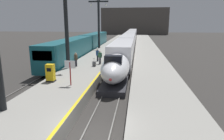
{
  "coord_description": "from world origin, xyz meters",
  "views": [
    {
      "loc": [
        2.16,
        -9.6,
        6.25
      ],
      "look_at": [
        -0.24,
        9.14,
        1.8
      ],
      "focal_mm": 32.3,
      "sensor_mm": 36.0,
      "label": 1
    }
  ],
  "objects_px": {
    "ticket_machine_yellow": "(51,74)",
    "passenger_far_waiting": "(100,56)",
    "passenger_near_edge": "(76,58)",
    "passenger_mid_platform": "(97,54)",
    "station_column_mid": "(66,20)",
    "rolling_suitcase": "(94,64)",
    "departure_info_board": "(70,68)",
    "highspeed_train_main": "(130,40)",
    "regional_train_adjacent": "(85,44)",
    "station_column_far": "(99,20)"
  },
  "relations": [
    {
      "from": "rolling_suitcase",
      "to": "ticket_machine_yellow",
      "type": "xyz_separation_m",
      "value": [
        -2.51,
        -6.85,
        0.44
      ]
    },
    {
      "from": "passenger_near_edge",
      "to": "rolling_suitcase",
      "type": "distance_m",
      "value": 2.3
    },
    {
      "from": "station_column_mid",
      "to": "rolling_suitcase",
      "type": "relative_size",
      "value": 9.22
    },
    {
      "from": "highspeed_train_main",
      "to": "passenger_mid_platform",
      "type": "distance_m",
      "value": 26.36
    },
    {
      "from": "departure_info_board",
      "to": "station_column_far",
      "type": "bearing_deg",
      "value": 95.52
    },
    {
      "from": "passenger_mid_platform",
      "to": "rolling_suitcase",
      "type": "bearing_deg",
      "value": -85.8
    },
    {
      "from": "passenger_far_waiting",
      "to": "ticket_machine_yellow",
      "type": "bearing_deg",
      "value": -108.98
    },
    {
      "from": "departure_info_board",
      "to": "ticket_machine_yellow",
      "type": "bearing_deg",
      "value": 158.61
    },
    {
      "from": "station_column_mid",
      "to": "passenger_far_waiting",
      "type": "distance_m",
      "value": 6.19
    },
    {
      "from": "regional_train_adjacent",
      "to": "passenger_far_waiting",
      "type": "xyz_separation_m",
      "value": [
        5.47,
        -13.39,
        -0.09
      ]
    },
    {
      "from": "regional_train_adjacent",
      "to": "ticket_machine_yellow",
      "type": "relative_size",
      "value": 22.87
    },
    {
      "from": "passenger_near_edge",
      "to": "rolling_suitcase",
      "type": "relative_size",
      "value": 1.72
    },
    {
      "from": "ticket_machine_yellow",
      "to": "passenger_far_waiting",
      "type": "bearing_deg",
      "value": 71.02
    },
    {
      "from": "regional_train_adjacent",
      "to": "passenger_mid_platform",
      "type": "bearing_deg",
      "value": -67.57
    },
    {
      "from": "passenger_far_waiting",
      "to": "rolling_suitcase",
      "type": "height_order",
      "value": "passenger_far_waiting"
    },
    {
      "from": "passenger_far_waiting",
      "to": "regional_train_adjacent",
      "type": "bearing_deg",
      "value": 112.22
    },
    {
      "from": "highspeed_train_main",
      "to": "passenger_near_edge",
      "type": "height_order",
      "value": "highspeed_train_main"
    },
    {
      "from": "rolling_suitcase",
      "to": "ticket_machine_yellow",
      "type": "relative_size",
      "value": 0.61
    },
    {
      "from": "highspeed_train_main",
      "to": "station_column_mid",
      "type": "distance_m",
      "value": 31.57
    },
    {
      "from": "ticket_machine_yellow",
      "to": "departure_info_board",
      "type": "bearing_deg",
      "value": -21.39
    },
    {
      "from": "station_column_far",
      "to": "rolling_suitcase",
      "type": "bearing_deg",
      "value": -81.02
    },
    {
      "from": "passenger_mid_platform",
      "to": "departure_info_board",
      "type": "xyz_separation_m",
      "value": [
        -0.12,
        -11.07,
        0.52
      ]
    },
    {
      "from": "ticket_machine_yellow",
      "to": "departure_info_board",
      "type": "relative_size",
      "value": 0.75
    },
    {
      "from": "station_column_far",
      "to": "departure_info_board",
      "type": "bearing_deg",
      "value": -84.48
    },
    {
      "from": "ticket_machine_yellow",
      "to": "departure_info_board",
      "type": "distance_m",
      "value": 2.43
    },
    {
      "from": "passenger_near_edge",
      "to": "rolling_suitcase",
      "type": "height_order",
      "value": "passenger_near_edge"
    },
    {
      "from": "station_column_mid",
      "to": "departure_info_board",
      "type": "height_order",
      "value": "station_column_mid"
    },
    {
      "from": "passenger_near_edge",
      "to": "passenger_mid_platform",
      "type": "xyz_separation_m",
      "value": [
        1.92,
        3.68,
        0.0
      ]
    },
    {
      "from": "station_column_far",
      "to": "ticket_machine_yellow",
      "type": "relative_size",
      "value": 5.99
    },
    {
      "from": "station_column_mid",
      "to": "rolling_suitcase",
      "type": "height_order",
      "value": "station_column_mid"
    },
    {
      "from": "regional_train_adjacent",
      "to": "passenger_mid_platform",
      "type": "relative_size",
      "value": 21.66
    },
    {
      "from": "station_column_mid",
      "to": "station_column_far",
      "type": "height_order",
      "value": "station_column_far"
    },
    {
      "from": "highspeed_train_main",
      "to": "ticket_machine_yellow",
      "type": "relative_size",
      "value": 47.67
    },
    {
      "from": "station_column_far",
      "to": "passenger_near_edge",
      "type": "distance_m",
      "value": 18.99
    },
    {
      "from": "highspeed_train_main",
      "to": "departure_info_board",
      "type": "bearing_deg",
      "value": -95.23
    },
    {
      "from": "rolling_suitcase",
      "to": "departure_info_board",
      "type": "relative_size",
      "value": 0.46
    },
    {
      "from": "highspeed_train_main",
      "to": "station_column_mid",
      "type": "relative_size",
      "value": 8.43
    },
    {
      "from": "station_column_mid",
      "to": "departure_info_board",
      "type": "bearing_deg",
      "value": -69.15
    },
    {
      "from": "highspeed_train_main",
      "to": "rolling_suitcase",
      "type": "height_order",
      "value": "highspeed_train_main"
    },
    {
      "from": "passenger_far_waiting",
      "to": "ticket_machine_yellow",
      "type": "xyz_separation_m",
      "value": [
        -2.92,
        -8.49,
        -0.25
      ]
    },
    {
      "from": "regional_train_adjacent",
      "to": "ticket_machine_yellow",
      "type": "distance_m",
      "value": 22.03
    },
    {
      "from": "station_column_mid",
      "to": "rolling_suitcase",
      "type": "xyz_separation_m",
      "value": [
        2.86,
        1.15,
        -5.15
      ]
    },
    {
      "from": "station_column_far",
      "to": "passenger_mid_platform",
      "type": "relative_size",
      "value": 5.67
    },
    {
      "from": "rolling_suitcase",
      "to": "departure_info_board",
      "type": "xyz_separation_m",
      "value": [
        -0.36,
        -7.69,
        1.2
      ]
    },
    {
      "from": "highspeed_train_main",
      "to": "station_column_mid",
      "type": "height_order",
      "value": "station_column_mid"
    },
    {
      "from": "regional_train_adjacent",
      "to": "rolling_suitcase",
      "type": "distance_m",
      "value": 15.88
    },
    {
      "from": "departure_info_board",
      "to": "passenger_far_waiting",
      "type": "bearing_deg",
      "value": 85.24
    },
    {
      "from": "highspeed_train_main",
      "to": "regional_train_adjacent",
      "type": "bearing_deg",
      "value": -119.19
    },
    {
      "from": "highspeed_train_main",
      "to": "passenger_far_waiting",
      "type": "relative_size",
      "value": 45.13
    },
    {
      "from": "station_column_mid",
      "to": "passenger_near_edge",
      "type": "xyz_separation_m",
      "value": [
        0.69,
        0.85,
        -4.46
      ]
    }
  ]
}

